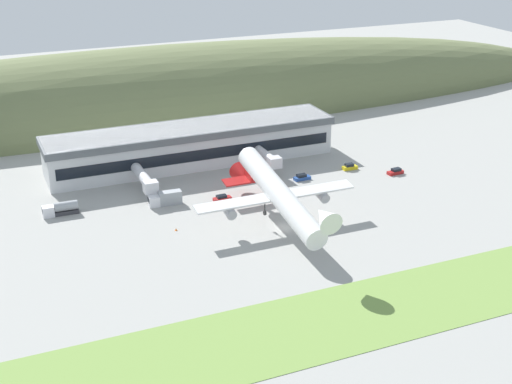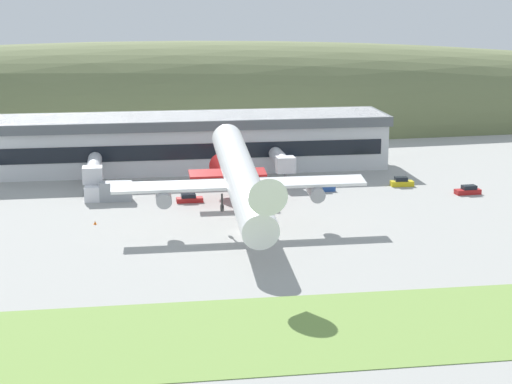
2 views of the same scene
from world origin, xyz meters
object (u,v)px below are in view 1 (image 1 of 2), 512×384
(terminal_building, at_px, (192,143))
(service_car_1, at_px, (302,177))
(jetway_1, at_px, (268,158))
(traffic_cone_0, at_px, (176,229))
(service_car_0, at_px, (350,167))
(service_car_3, at_px, (396,172))
(box_truck, at_px, (166,199))
(service_car_2, at_px, (222,198))
(fuel_truck, at_px, (61,209))
(cargo_airplane, at_px, (278,194))
(jetway_0, at_px, (145,179))

(terminal_building, distance_m, service_car_1, 32.52)
(jetway_1, relative_size, traffic_cone_0, 21.20)
(service_car_0, relative_size, service_car_3, 0.91)
(box_truck, xyz_separation_m, traffic_cone_0, (-2.03, -14.64, -1.26))
(service_car_2, xyz_separation_m, traffic_cone_0, (-15.35, -11.72, -0.30))
(service_car_1, xyz_separation_m, fuel_truck, (-61.45, 2.54, 0.80))
(traffic_cone_0, bearing_deg, service_car_3, 8.94)
(jetway_1, height_order, service_car_2, jetway_1)
(service_car_3, bearing_deg, cargo_airplane, -158.45)
(service_car_2, distance_m, box_truck, 13.67)
(fuel_truck, height_order, box_truck, box_truck)
(jetway_0, bearing_deg, terminal_building, 42.17)
(service_car_1, distance_m, traffic_cone_0, 42.53)
(traffic_cone_0, bearing_deg, service_car_2, 37.36)
(jetway_1, bearing_deg, terminal_building, 139.82)
(service_car_3, height_order, fuel_truck, fuel_truck)
(cargo_airplane, bearing_deg, jetway_0, 127.08)
(service_car_3, bearing_deg, terminal_building, 148.52)
(terminal_building, bearing_deg, service_car_3, -31.48)
(cargo_airplane, height_order, service_car_0, cargo_airplane)
(service_car_1, bearing_deg, cargo_airplane, -127.67)
(service_car_1, height_order, traffic_cone_0, service_car_1)
(jetway_1, distance_m, service_car_2, 22.82)
(service_car_2, bearing_deg, jetway_0, 144.95)
(service_car_0, distance_m, service_car_2, 39.77)
(terminal_building, distance_m, cargo_airplane, 46.06)
(traffic_cone_0, bearing_deg, cargo_airplane, -17.14)
(service_car_0, height_order, fuel_truck, fuel_truck)
(service_car_0, relative_size, fuel_truck, 0.51)
(jetway_0, xyz_separation_m, service_car_2, (16.14, -11.32, -3.41))
(terminal_building, bearing_deg, traffic_cone_0, -113.40)
(service_car_2, bearing_deg, service_car_3, -1.89)
(jetway_1, bearing_deg, service_car_3, -25.91)
(jetway_1, xyz_separation_m, service_car_0, (21.03, -7.12, -3.29))
(jetway_1, relative_size, service_car_1, 2.70)
(fuel_truck, bearing_deg, terminal_building, 27.58)
(jetway_0, distance_m, service_car_1, 40.85)
(jetway_0, relative_size, cargo_airplane, 0.33)
(terminal_building, relative_size, service_car_0, 19.08)
(service_car_3, xyz_separation_m, traffic_cone_0, (-64.23, -10.11, -0.37))
(service_car_2, height_order, box_truck, box_truck)
(jetway_0, xyz_separation_m, service_car_0, (55.43, -5.19, -3.29))
(box_truck, bearing_deg, service_car_0, 3.50)
(jetway_0, relative_size, traffic_cone_0, 27.46)
(traffic_cone_0, bearing_deg, terminal_building, 66.60)
(box_truck, bearing_deg, traffic_cone_0, -97.90)
(cargo_airplane, relative_size, service_car_2, 10.78)
(service_car_2, height_order, traffic_cone_0, service_car_2)
(service_car_2, xyz_separation_m, box_truck, (-13.32, 2.92, 0.96))
(service_car_1, xyz_separation_m, traffic_cone_0, (-39.34, -16.16, -0.37))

